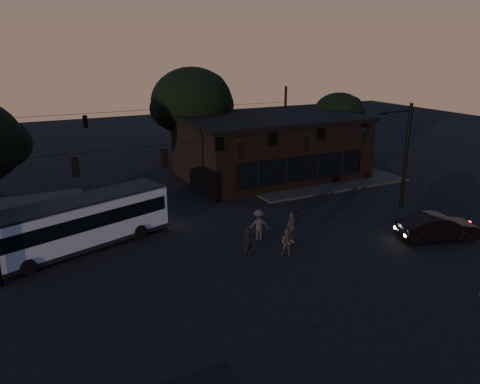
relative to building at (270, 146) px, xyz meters
name	(u,v)px	position (x,y,z in m)	size (l,w,h in m)	color
ground	(274,266)	(-9.00, -15.97, -2.71)	(120.00, 120.00, 0.00)	black
sidewalk_far_right	(310,176)	(3.00, -1.97, -2.63)	(14.00, 10.00, 0.15)	black
building	(270,146)	(0.00, 0.00, 0.00)	(15.40, 10.41, 5.40)	black
tree_behind	(192,102)	(-5.00, 6.03, 3.48)	(7.60, 7.60, 9.43)	black
tree_right	(339,115)	(9.00, 2.03, 1.93)	(5.20, 5.20, 6.86)	black
signal_rig_near	(240,168)	(-9.00, -11.97, 1.74)	(26.24, 0.30, 7.50)	black
signal_rig_far	(158,130)	(-9.00, 4.03, 1.50)	(26.24, 0.30, 7.50)	black
bus	(81,221)	(-17.63, -9.01, -1.06)	(10.66, 5.62, 2.94)	#97AAC0
car	(438,227)	(1.65, -17.30, -1.92)	(1.67, 4.79, 1.58)	black
pedestrian_a	(248,242)	(-9.70, -14.37, -1.83)	(0.64, 0.42, 1.77)	black
pedestrian_b	(288,243)	(-7.68, -15.22, -1.92)	(0.77, 0.60, 1.58)	#2F2B2B
pedestrian_c	(292,228)	(-6.52, -13.80, -1.75)	(1.12, 0.47, 1.91)	#372E39
pedestrian_d	(259,225)	(-8.02, -12.51, -1.75)	(1.24, 0.71, 1.91)	black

